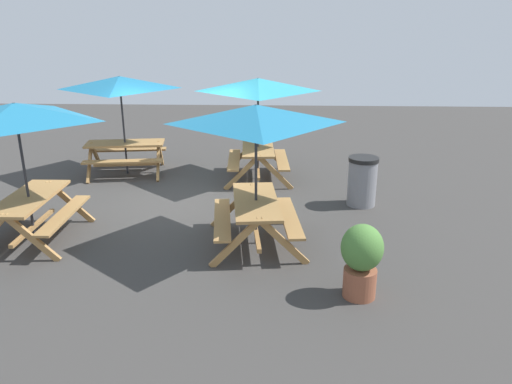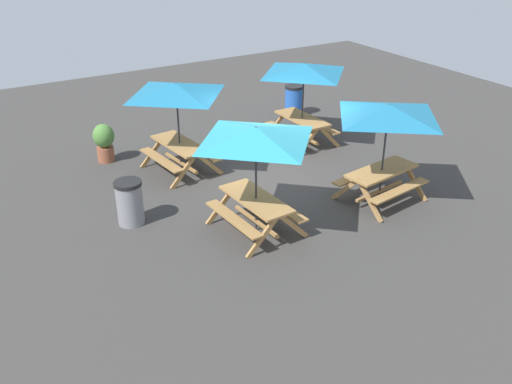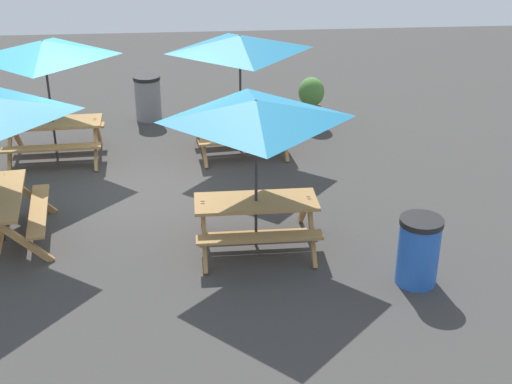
% 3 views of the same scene
% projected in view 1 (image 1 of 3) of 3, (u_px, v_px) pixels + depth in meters
% --- Properties ---
extents(ground_plane, '(24.00, 24.00, 0.00)m').
position_uv_depth(ground_plane, '(177.00, 201.00, 10.20)').
color(ground_plane, '#3D3A38').
rests_on(ground_plane, ground).
extents(picnic_table_0, '(2.10, 2.10, 2.34)m').
position_uv_depth(picnic_table_0, '(258.00, 92.00, 10.99)').
color(picnic_table_0, '#A87A44').
rests_on(picnic_table_0, ground).
extents(picnic_table_1, '(2.20, 2.20, 2.34)m').
position_uv_depth(picnic_table_1, '(256.00, 125.00, 7.63)').
color(picnic_table_1, '#A87A44').
rests_on(picnic_table_1, ground).
extents(picnic_table_2, '(2.02, 2.02, 2.34)m').
position_uv_depth(picnic_table_2, '(17.00, 123.00, 7.78)').
color(picnic_table_2, '#A87A44').
rests_on(picnic_table_2, ground).
extents(picnic_table_3, '(2.25, 2.25, 2.34)m').
position_uv_depth(picnic_table_3, '(120.00, 90.00, 11.37)').
color(picnic_table_3, '#A87A44').
rests_on(picnic_table_3, ground).
extents(trash_bin_gray, '(0.59, 0.59, 0.98)m').
position_uv_depth(trash_bin_gray, '(362.00, 181.00, 9.84)').
color(trash_bin_gray, gray).
rests_on(trash_bin_gray, ground).
extents(potted_plant_0, '(0.56, 0.56, 1.03)m').
position_uv_depth(potted_plant_0, '(361.00, 258.00, 6.52)').
color(potted_plant_0, '#935138').
rests_on(potted_plant_0, ground).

